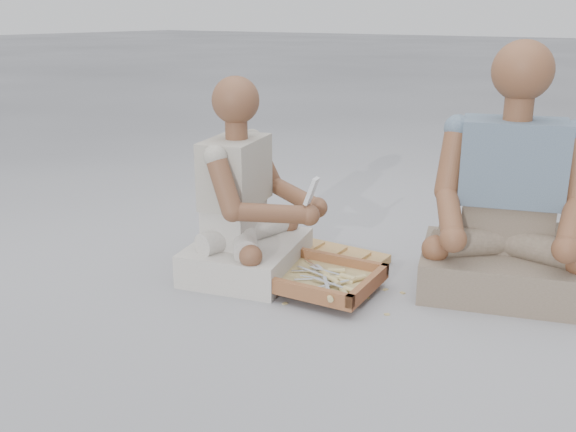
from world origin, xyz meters
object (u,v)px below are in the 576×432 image
Objects in this scene: carved_panel at (317,259)px; tool_tray at (318,278)px; companion at (508,211)px; craftsman at (245,209)px.

tool_tray reaches higher than carved_panel.
companion reaches higher than carved_panel.
craftsman is (-0.37, 0.00, 0.23)m from tool_tray.
companion is at bearing 13.89° from carved_panel.
tool_tray is 0.59× the size of craftsman.
carved_panel is 0.57× the size of companion.
companion is at bearing 99.99° from craftsman.
craftsman reaches higher than tool_tray.
craftsman is 0.85× the size of companion.
tool_tray is at bearing -57.37° from carved_panel.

